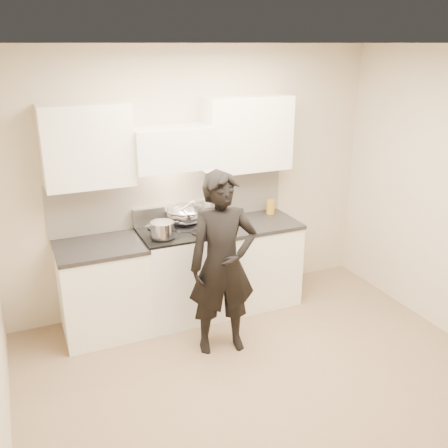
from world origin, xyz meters
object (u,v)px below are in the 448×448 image
object	(u,v)px
stove	(179,273)
utensil_crock	(218,211)
counter_right	(252,261)
person	(223,265)
wok	(185,213)

from	to	relation	value
stove	utensil_crock	size ratio (longest dim) A/B	3.42
stove	counter_right	distance (m)	0.83
person	counter_right	bearing A→B (deg)	57.34
stove	counter_right	world-z (taller)	stove
stove	wok	distance (m)	0.62
stove	wok	bearing A→B (deg)	46.23
stove	wok	size ratio (longest dim) A/B	1.91
wok	stove	bearing A→B (deg)	-133.77
counter_right	wok	size ratio (longest dim) A/B	1.84
counter_right	wok	xyz separation A→B (m)	(-0.71, 0.13, 0.61)
counter_right	utensil_crock	bearing A→B (deg)	140.25
counter_right	person	world-z (taller)	person
wok	utensil_crock	bearing A→B (deg)	16.00
wok	person	size ratio (longest dim) A/B	0.30
stove	counter_right	size ratio (longest dim) A/B	1.04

